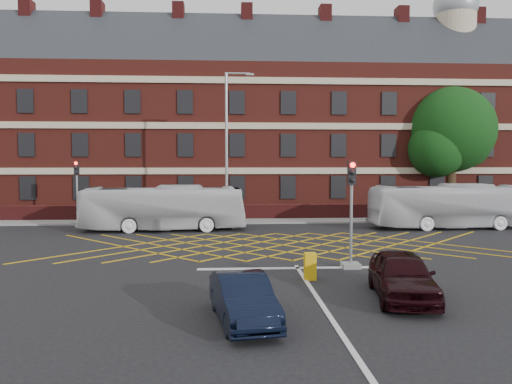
{
  "coord_description": "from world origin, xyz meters",
  "views": [
    {
      "loc": [
        -2.82,
        -23.03,
        4.29
      ],
      "look_at": [
        -1.38,
        1.5,
        2.75
      ],
      "focal_mm": 35.0,
      "sensor_mm": 36.0,
      "label": 1
    }
  ],
  "objects": [
    {
      "name": "utility_cabinet",
      "position": [
        0.18,
        -5.4,
        0.48
      ],
      "size": [
        0.41,
        0.4,
        0.97
      ],
      "primitive_type": "cube",
      "color": "gold",
      "rests_on": "ground"
    },
    {
      "name": "direction_signs",
      "position": [
        -12.25,
        10.78,
        1.38
      ],
      "size": [
        1.1,
        0.16,
        2.2
      ],
      "color": "gray",
      "rests_on": "ground"
    },
    {
      "name": "car_navy",
      "position": [
        -2.39,
        -9.99,
        0.63
      ],
      "size": [
        1.95,
        3.98,
        1.26
      ],
      "primitive_type": "imported",
      "rotation": [
        0.0,
        0.0,
        0.17
      ],
      "color": "black",
      "rests_on": "ground"
    },
    {
      "name": "stop_line",
      "position": [
        0.0,
        -3.5,
        0.01
      ],
      "size": [
        8.0,
        0.3,
        0.02
      ],
      "primitive_type": "cube",
      "color": "silver",
      "rests_on": "ground"
    },
    {
      "name": "street_lamp",
      "position": [
        -2.76,
        8.99,
        3.48
      ],
      "size": [
        2.25,
        1.0,
        9.88
      ],
      "color": "slate",
      "rests_on": "ground"
    },
    {
      "name": "centre_line",
      "position": [
        0.0,
        -10.0,
        0.01
      ],
      "size": [
        0.15,
        14.0,
        0.02
      ],
      "primitive_type": "cube",
      "color": "silver",
      "rests_on": "ground"
    },
    {
      "name": "bus_left",
      "position": [
        -6.7,
        7.72,
        1.39
      ],
      "size": [
        10.08,
        2.74,
        2.78
      ],
      "primitive_type": "imported",
      "rotation": [
        0.0,
        0.0,
        1.61
      ],
      "color": "silver",
      "rests_on": "ground"
    },
    {
      "name": "box_junction_hatching",
      "position": [
        0.0,
        2.0,
        0.01
      ],
      "size": [
        8.22,
        8.22,
        0.02
      ],
      "primitive_type": "cube",
      "rotation": [
        0.0,
        0.0,
        0.79
      ],
      "color": "#CC990C",
      "rests_on": "ground"
    },
    {
      "name": "boundary_wall",
      "position": [
        0.0,
        13.0,
        0.55
      ],
      "size": [
        56.0,
        0.5,
        1.1
      ],
      "primitive_type": "cube",
      "color": "#4F1515",
      "rests_on": "ground"
    },
    {
      "name": "ground",
      "position": [
        0.0,
        0.0,
        0.0
      ],
      "size": [
        120.0,
        120.0,
        0.0
      ],
      "primitive_type": "plane",
      "color": "black",
      "rests_on": "ground"
    },
    {
      "name": "traffic_light_near",
      "position": [
        2.13,
        -3.55,
        1.76
      ],
      "size": [
        0.7,
        0.7,
        4.27
      ],
      "color": "slate",
      "rests_on": "ground"
    },
    {
      "name": "victorian_building",
      "position": [
        0.25,
        22.0,
        7.84
      ],
      "size": [
        51.0,
        12.17,
        20.4
      ],
      "color": "maroon",
      "rests_on": "ground"
    },
    {
      "name": "traffic_light_far",
      "position": [
        -12.77,
        10.7,
        1.76
      ],
      "size": [
        0.7,
        0.7,
        4.27
      ],
      "color": "slate",
      "rests_on": "ground"
    },
    {
      "name": "bus_right",
      "position": [
        11.31,
        7.61,
        1.42
      ],
      "size": [
        10.21,
        2.56,
        2.83
      ],
      "primitive_type": "imported",
      "rotation": [
        0.0,
        0.0,
        1.59
      ],
      "color": "silver",
      "rests_on": "ground"
    },
    {
      "name": "car_maroon",
      "position": [
        2.61,
        -8.04,
        0.74
      ],
      "size": [
        2.41,
        4.56,
        1.48
      ],
      "primitive_type": "imported",
      "rotation": [
        0.0,
        0.0,
        -0.16
      ],
      "color": "black",
      "rests_on": "ground"
    },
    {
      "name": "far_pavement",
      "position": [
        0.0,
        12.0,
        0.06
      ],
      "size": [
        60.0,
        3.0,
        0.12
      ],
      "primitive_type": "cube",
      "color": "slate",
      "rests_on": "ground"
    },
    {
      "name": "deciduous_tree",
      "position": [
        15.14,
        16.15,
        6.28
      ],
      "size": [
        7.27,
        6.84,
        10.2
      ],
      "color": "black",
      "rests_on": "ground"
    }
  ]
}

